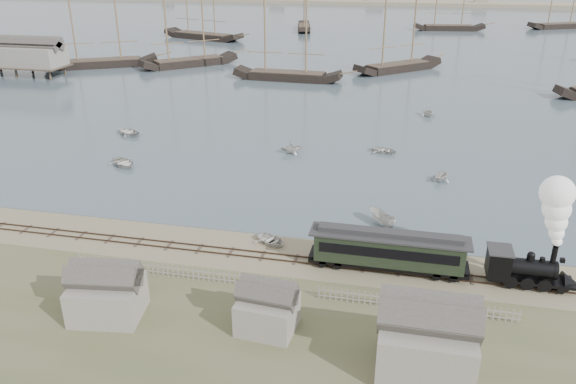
# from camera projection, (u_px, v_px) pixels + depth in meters

# --- Properties ---
(ground) EXTENTS (600.00, 600.00, 0.00)m
(ground) POSITION_uv_depth(u_px,v_px,m) (279.00, 247.00, 51.80)
(ground) COLOR gray
(ground) RESTS_ON ground
(harbor_water) EXTENTS (600.00, 336.00, 0.06)m
(harbor_water) POSITION_uv_depth(u_px,v_px,m) (386.00, 24.00, 204.04)
(harbor_water) COLOR #4A5D6A
(harbor_water) RESTS_ON ground
(rail_track) EXTENTS (120.00, 1.80, 0.16)m
(rail_track) POSITION_uv_depth(u_px,v_px,m) (274.00, 257.00, 49.99)
(rail_track) COLOR #3D2C21
(rail_track) RESTS_ON ground
(picket_fence_west) EXTENTS (19.00, 0.10, 1.20)m
(picket_fence_west) POSITION_uv_depth(u_px,v_px,m) (184.00, 278.00, 46.81)
(picket_fence_west) COLOR gray
(picket_fence_west) RESTS_ON ground
(picket_fence_east) EXTENTS (15.00, 0.10, 1.20)m
(picket_fence_east) POSITION_uv_depth(u_px,v_px,m) (416.00, 311.00, 42.63)
(picket_fence_east) COLOR gray
(picket_fence_east) RESTS_ON ground
(shed_left) EXTENTS (5.00, 4.00, 4.10)m
(shed_left) POSITION_uv_depth(u_px,v_px,m) (110.00, 315.00, 42.12)
(shed_left) COLOR gray
(shed_left) RESTS_ON ground
(shed_mid) EXTENTS (4.00, 3.50, 3.60)m
(shed_mid) POSITION_uv_depth(u_px,v_px,m) (268.00, 328.00, 40.66)
(shed_mid) COLOR gray
(shed_mid) RESTS_ON ground
(shed_right) EXTENTS (6.00, 5.00, 5.10)m
(shed_right) POSITION_uv_depth(u_px,v_px,m) (423.00, 369.00, 36.71)
(shed_right) COLOR gray
(shed_right) RESTS_ON ground
(far_spit) EXTENTS (500.00, 20.00, 1.80)m
(far_spit) POSITION_uv_depth(u_px,v_px,m) (395.00, 4.00, 275.69)
(far_spit) COLOR tan
(far_spit) RESTS_ON ground
(locomotive) EXTENTS (7.36, 2.75, 9.17)m
(locomotive) POSITION_uv_depth(u_px,v_px,m) (547.00, 241.00, 43.96)
(locomotive) COLOR black
(locomotive) RESTS_ON ground
(passenger_coach) EXTENTS (13.33, 2.57, 3.24)m
(passenger_coach) POSITION_uv_depth(u_px,v_px,m) (389.00, 249.00, 47.22)
(passenger_coach) COLOR black
(passenger_coach) RESTS_ON ground
(beached_dinghy) EXTENTS (3.80, 4.09, 0.69)m
(beached_dinghy) POSITION_uv_depth(u_px,v_px,m) (271.00, 240.00, 52.24)
(beached_dinghy) COLOR beige
(beached_dinghy) RESTS_ON ground
(rowboat_0) EXTENTS (4.94, 5.17, 0.87)m
(rowboat_0) POSITION_uv_depth(u_px,v_px,m) (123.00, 163.00, 70.66)
(rowboat_0) COLOR beige
(rowboat_0) RESTS_ON harbor_water
(rowboat_1) EXTENTS (3.81, 3.99, 1.63)m
(rowboat_1) POSITION_uv_depth(u_px,v_px,m) (292.00, 147.00, 75.01)
(rowboat_1) COLOR beige
(rowboat_1) RESTS_ON harbor_water
(rowboat_2) EXTENTS (3.52, 3.45, 1.38)m
(rowboat_2) POSITION_uv_depth(u_px,v_px,m) (382.00, 219.00, 55.44)
(rowboat_2) COLOR beige
(rowboat_2) RESTS_ON harbor_water
(rowboat_3) EXTENTS (3.39, 4.07, 0.72)m
(rowboat_3) POSITION_uv_depth(u_px,v_px,m) (384.00, 150.00, 75.27)
(rowboat_3) COLOR beige
(rowboat_3) RESTS_ON harbor_water
(rowboat_4) EXTENTS (3.53, 3.37, 1.44)m
(rowboat_4) POSITION_uv_depth(u_px,v_px,m) (441.00, 175.00, 66.03)
(rowboat_4) COLOR beige
(rowboat_4) RESTS_ON harbor_water
(rowboat_6) EXTENTS (4.66, 5.18, 0.88)m
(rowboat_6) POSITION_uv_depth(u_px,v_px,m) (128.00, 131.00, 82.68)
(rowboat_6) COLOR beige
(rowboat_6) RESTS_ON harbor_water
(rowboat_7) EXTENTS (3.97, 3.86, 1.59)m
(rowboat_7) POSITION_uv_depth(u_px,v_px,m) (428.00, 112.00, 91.44)
(rowboat_7) COLOR beige
(rowboat_7) RESTS_ON harbor_water
(schooner_0) EXTENTS (24.74, 17.29, 20.00)m
(schooner_0) POSITION_uv_depth(u_px,v_px,m) (97.00, 22.00, 126.14)
(schooner_0) COLOR black
(schooner_0) RESTS_ON harbor_water
(schooner_1) EXTENTS (20.43, 19.62, 20.00)m
(schooner_1) POSITION_uv_depth(u_px,v_px,m) (186.00, 22.00, 126.98)
(schooner_1) COLOR black
(schooner_1) RESTS_ON harbor_water
(schooner_2) EXTENTS (22.73, 6.07, 20.00)m
(schooner_2) POSITION_uv_depth(u_px,v_px,m) (287.00, 31.00, 113.11)
(schooner_2) COLOR black
(schooner_2) RESTS_ON harbor_water
(schooner_3) EXTENTS (19.65, 19.13, 20.00)m
(schooner_3) POSITION_uv_depth(u_px,v_px,m) (401.00, 25.00, 121.69)
(schooner_3) COLOR black
(schooner_3) RESTS_ON harbor_water
(schooner_6) EXTENTS (27.46, 14.66, 20.00)m
(schooner_6) POSITION_uv_depth(u_px,v_px,m) (201.00, 4.00, 166.23)
(schooner_6) COLOR black
(schooner_6) RESTS_ON harbor_water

